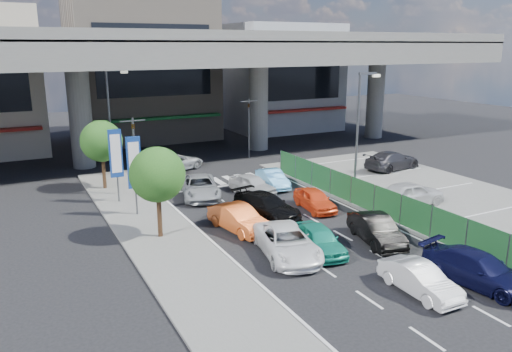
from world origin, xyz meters
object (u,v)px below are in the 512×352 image
tree_far (101,141)px  traffic_cone (372,200)px  signboard_near (134,165)px  hatch_black_mid_right (376,230)px  signboard_far (116,156)px  hatch_white_back_mid (420,279)px  street_lamp_left (112,113)px  street_lamp_right (360,123)px  taxi_teal_mid (319,239)px  taxi_orange_left (239,219)px  traffic_light_left (134,137)px  sedan_white_front_mid (252,184)px  taxi_orange_right (315,200)px  sedan_white_mid_left (287,242)px  parked_sedan_white (410,193)px  wagon_silver_front_left (200,187)px  sedan_black_mid (267,206)px  minivan_navy_back (478,269)px  parked_sedan_dgrey (392,160)px  tree_near (157,175)px  kei_truck_front_right (273,179)px  traffic_light_right (249,113)px  crossing_wagon_silver (176,162)px

tree_far → traffic_cone: bearing=-38.8°
signboard_near → hatch_black_mid_right: (9.71, -9.49, -2.37)m
signboard_far → hatch_white_back_mid: (8.12, -17.46, -2.45)m
street_lamp_left → hatch_white_back_mid: bearing=-74.4°
street_lamp_left → signboard_far: bearing=-100.3°
street_lamp_right → street_lamp_left: size_ratio=1.00×
hatch_black_mid_right → taxi_teal_mid: bearing=-171.1°
taxi_orange_left → taxi_teal_mid: bearing=-72.6°
traffic_light_left → sedan_white_front_mid: size_ratio=1.37×
hatch_white_back_mid → taxi_orange_right: taxi_orange_right is taller
signboard_near → taxi_orange_right: signboard_near is taller
sedan_white_mid_left → taxi_teal_mid: 1.65m
sedan_white_mid_left → taxi_teal_mid: size_ratio=1.29×
traffic_light_left → parked_sedan_white: (14.45, -9.85, -3.11)m
taxi_orange_left → wagon_silver_front_left: size_ratio=0.84×
signboard_near → sedan_black_mid: 7.90m
tree_far → taxi_orange_right: bearing=-44.3°
tree_far → street_lamp_left: bearing=67.2°
hatch_black_mid_right → parked_sedan_white: bearing=46.7°
minivan_navy_back → sedan_black_mid: size_ratio=1.00×
signboard_near → parked_sedan_dgrey: 21.08m
street_lamp_left → signboard_far: size_ratio=1.70×
taxi_orange_left → sedan_white_front_mid: size_ratio=1.10×
tree_far → taxi_teal_mid: tree_far is taller
tree_near → taxi_orange_left: tree_near is taller
signboard_near → taxi_orange_right: bearing=-20.6°
parked_sedan_dgrey → tree_near: bearing=97.6°
sedan_white_mid_left → sedan_black_mid: same height
signboard_far → parked_sedan_dgrey: 21.43m
street_lamp_right → street_lamp_left: 18.06m
tree_near → sedan_white_front_mid: bearing=32.6°
hatch_white_back_mid → taxi_orange_right: (2.15, 10.75, 0.02)m
kei_truck_front_right → tree_far: bearing=162.8°
traffic_light_left → traffic_light_right: bearing=30.9°
minivan_navy_back → sedan_black_mid: (-3.82, 11.35, 0.00)m
hatch_black_mid_right → kei_truck_front_right: (0.28, 11.28, -0.08)m
taxi_teal_mid → hatch_black_mid_right: hatch_black_mid_right is taller
hatch_white_back_mid → taxi_orange_left: bearing=110.4°
minivan_navy_back → wagon_silver_front_left: size_ratio=0.96×
tree_far → taxi_teal_mid: bearing=-65.7°
signboard_far → crossing_wagon_silver: size_ratio=1.00×
sedan_white_front_mid → sedan_white_mid_left: bearing=-120.9°
minivan_navy_back → taxi_teal_mid: size_ratio=1.24×
taxi_orange_left → crossing_wagon_silver: (1.27, 14.47, -0.03)m
traffic_light_right → street_lamp_right: bearing=-82.7°
tree_near → hatch_black_mid_right: 11.31m
tree_near → minivan_navy_back: tree_near is taller
hatch_black_mid_right → sedan_black_mid: bearing=132.3°
wagon_silver_front_left → parked_sedan_white: bearing=-21.3°
minivan_navy_back → traffic_cone: 10.66m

